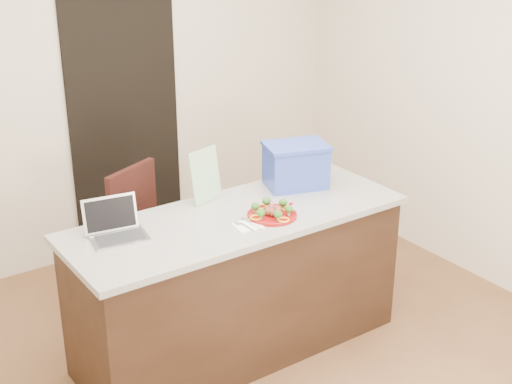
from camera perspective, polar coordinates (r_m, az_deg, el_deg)
ground at (r=4.48m, az=0.40°, el=-13.75°), size 4.00×4.00×0.00m
room_shell at (r=3.76m, az=0.47°, el=6.62°), size 4.00×4.00×4.00m
doorway at (r=5.64m, az=-10.41°, el=5.11°), size 0.90×0.02×2.00m
island at (r=4.40m, az=-1.47°, el=-7.29°), size 2.06×0.76×0.92m
plate at (r=4.17m, az=1.29°, el=-1.83°), size 0.29×0.29×0.02m
meatballs at (r=4.16m, az=1.36°, el=-1.48°), size 0.12×0.12×0.04m
broccoli at (r=4.15m, az=1.30°, el=-1.25°), size 0.25×0.24×0.04m
pepper_rings at (r=4.16m, az=1.29°, el=-1.70°), size 0.30×0.30×0.01m
napkin at (r=4.05m, az=-0.68°, el=-2.70°), size 0.16×0.16×0.01m
fork at (r=4.05m, az=-0.99°, el=-2.65°), size 0.03×0.15×0.00m
knife at (r=4.05m, az=-0.19°, el=-2.60°), size 0.03×0.19×0.01m
yogurt_bottle at (r=4.19m, az=2.82°, el=-1.44°), size 0.04×0.04×0.08m
laptop at (r=3.99m, az=-11.22°, el=-2.72°), size 0.33×0.28×0.21m
leaflet at (r=4.34m, az=-4.06°, el=1.34°), size 0.24×0.11×0.33m
blue_box at (r=4.57m, az=3.21°, el=2.17°), size 0.46×0.39×0.29m
chair at (r=4.80m, az=-9.14°, el=-3.37°), size 0.60×0.62×1.02m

